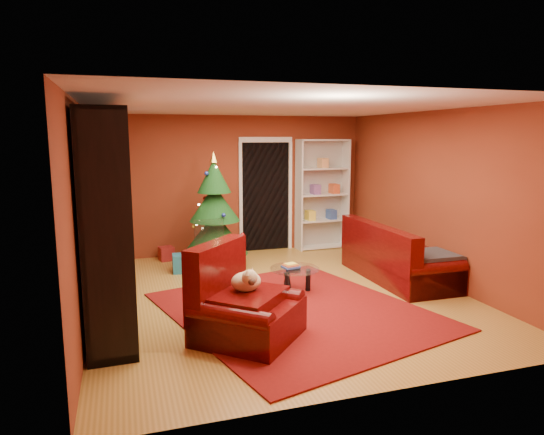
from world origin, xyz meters
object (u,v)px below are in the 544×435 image
object	(u,v)px
christmas_tree	(215,212)
gift_box_teal	(182,263)
gift_box_green	(213,268)
coffee_table	(294,280)
dog	(246,282)
gift_box_red	(166,254)
rug	(296,311)
acrylic_chair	(213,257)
white_bookshelf	(322,195)
media_unit	(105,215)
armchair	(248,302)
sofa	(399,251)

from	to	relation	value
christmas_tree	gift_box_teal	size ratio (longest dim) A/B	6.64
gift_box_green	coffee_table	size ratio (longest dim) A/B	0.34
dog	gift_box_red	bearing A→B (deg)	50.63
gift_box_teal	dog	bearing A→B (deg)	-82.69
rug	acrylic_chair	xyz separation A→B (m)	(-0.80, 1.36, 0.44)
gift_box_green	white_bookshelf	bearing A→B (deg)	27.59
christmas_tree	gift_box_green	distance (m)	0.96
gift_box_teal	white_bookshelf	world-z (taller)	white_bookshelf
gift_box_teal	dog	world-z (taller)	dog
media_unit	armchair	distance (m)	2.18
gift_box_green	coffee_table	xyz separation A→B (m)	(0.95, -1.23, 0.07)
sofa	rug	bearing A→B (deg)	113.56
media_unit	coffee_table	xyz separation A→B (m)	(2.51, -0.02, -1.06)
sofa	coffee_table	bearing A→B (deg)	95.22
media_unit	christmas_tree	xyz separation A→B (m)	(1.69, 1.66, -0.29)
dog	gift_box_green	bearing A→B (deg)	40.31
media_unit	armchair	world-z (taller)	media_unit
christmas_tree	armchair	xyz separation A→B (m)	(-0.22, -3.05, -0.53)
gift_box_teal	coffee_table	xyz separation A→B (m)	(1.41, -1.56, 0.04)
rug	sofa	distance (m)	2.26
gift_box_red	acrylic_chair	distance (m)	1.89
media_unit	gift_box_teal	size ratio (longest dim) A/B	10.92
rug	armchair	xyz separation A→B (m)	(-0.79, -0.64, 0.42)
armchair	dog	distance (m)	0.22
gift_box_teal	sofa	xyz separation A→B (m)	(3.19, -1.40, 0.30)
gift_box_green	acrylic_chair	bearing A→B (deg)	-99.29
media_unit	christmas_tree	size ratio (longest dim) A/B	1.64
media_unit	acrylic_chair	bearing A→B (deg)	20.76
gift_box_green	dog	xyz separation A→B (m)	(-0.09, -2.52, 0.52)
rug	christmas_tree	xyz separation A→B (m)	(-0.58, 2.40, 0.95)
rug	gift_box_red	size ratio (longest dim) A/B	13.59
coffee_table	gift_box_teal	bearing A→B (deg)	132.09
armchair	media_unit	bearing A→B (deg)	89.03
gift_box_teal	acrylic_chair	world-z (taller)	acrylic_chair
coffee_table	gift_box_red	bearing A→B (deg)	123.12
coffee_table	acrylic_chair	xyz separation A→B (m)	(-1.05, 0.63, 0.26)
coffee_table	dog	bearing A→B (deg)	-128.79
sofa	white_bookshelf	bearing A→B (deg)	7.37
gift_box_green	gift_box_red	world-z (taller)	gift_box_red
gift_box_green	gift_box_red	size ratio (longest dim) A/B	0.98
armchair	gift_box_red	bearing A→B (deg)	50.53
christmas_tree	coffee_table	bearing A→B (deg)	-63.98
armchair	coffee_table	distance (m)	1.73
gift_box_teal	christmas_tree	bearing A→B (deg)	12.04
gift_box_teal	acrylic_chair	distance (m)	1.03
rug	gift_box_teal	size ratio (longest dim) A/B	11.24
sofa	gift_box_teal	bearing A→B (deg)	66.48
rug	media_unit	bearing A→B (deg)	161.77
rug	coffee_table	size ratio (longest dim) A/B	4.73
rug	coffee_table	world-z (taller)	coffee_table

